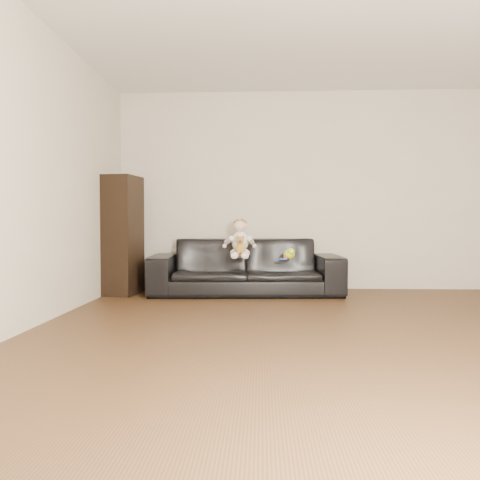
{
  "coord_description": "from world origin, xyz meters",
  "views": [
    {
      "loc": [
        -0.62,
        -3.47,
        0.86
      ],
      "look_at": [
        -0.87,
        2.14,
        0.66
      ],
      "focal_mm": 35.0,
      "sensor_mm": 36.0,
      "label": 1
    }
  ],
  "objects_px": {
    "toy_green": "(289,254)",
    "toy_rattle": "(286,257)",
    "teddy_bear": "(240,245)",
    "baby": "(240,241)",
    "toy_blue_disc": "(283,259)",
    "cabinet": "(123,235)",
    "sofa": "(246,266)"
  },
  "relations": [
    {
      "from": "cabinet",
      "to": "toy_blue_disc",
      "type": "relative_size",
      "value": 14.1
    },
    {
      "from": "cabinet",
      "to": "baby",
      "type": "relative_size",
      "value": 3.0
    },
    {
      "from": "baby",
      "to": "toy_blue_disc",
      "type": "relative_size",
      "value": 4.7
    },
    {
      "from": "toy_green",
      "to": "sofa",
      "type": "bearing_deg",
      "value": 155.79
    },
    {
      "from": "cabinet",
      "to": "teddy_bear",
      "type": "bearing_deg",
      "value": 2.16
    },
    {
      "from": "baby",
      "to": "toy_green",
      "type": "xyz_separation_m",
      "value": [
        0.58,
        -0.11,
        -0.16
      ]
    },
    {
      "from": "toy_blue_disc",
      "to": "toy_green",
      "type": "bearing_deg",
      "value": 35.16
    },
    {
      "from": "baby",
      "to": "toy_blue_disc",
      "type": "distance_m",
      "value": 0.57
    },
    {
      "from": "cabinet",
      "to": "toy_rattle",
      "type": "xyz_separation_m",
      "value": [
        1.97,
        -0.15,
        -0.24
      ]
    },
    {
      "from": "baby",
      "to": "toy_blue_disc",
      "type": "height_order",
      "value": "baby"
    },
    {
      "from": "toy_rattle",
      "to": "teddy_bear",
      "type": "bearing_deg",
      "value": 179.96
    },
    {
      "from": "toy_rattle",
      "to": "toy_blue_disc",
      "type": "relative_size",
      "value": 0.6
    },
    {
      "from": "teddy_bear",
      "to": "toy_blue_disc",
      "type": "height_order",
      "value": "teddy_bear"
    },
    {
      "from": "toy_blue_disc",
      "to": "toy_rattle",
      "type": "bearing_deg",
      "value": 22.68
    },
    {
      "from": "sofa",
      "to": "teddy_bear",
      "type": "distance_m",
      "value": 0.38
    },
    {
      "from": "sofa",
      "to": "baby",
      "type": "xyz_separation_m",
      "value": [
        -0.06,
        -0.12,
        0.32
      ]
    },
    {
      "from": "cabinet",
      "to": "teddy_bear",
      "type": "relative_size",
      "value": 6.7
    },
    {
      "from": "sofa",
      "to": "baby",
      "type": "height_order",
      "value": "baby"
    },
    {
      "from": "baby",
      "to": "toy_blue_disc",
      "type": "bearing_deg",
      "value": -26.23
    },
    {
      "from": "toy_rattle",
      "to": "toy_blue_disc",
      "type": "distance_m",
      "value": 0.04
    },
    {
      "from": "teddy_bear",
      "to": "toy_rattle",
      "type": "bearing_deg",
      "value": -13.38
    },
    {
      "from": "sofa",
      "to": "baby",
      "type": "relative_size",
      "value": 4.82
    },
    {
      "from": "teddy_bear",
      "to": "toy_rattle",
      "type": "xyz_separation_m",
      "value": [
        0.53,
        -0.0,
        -0.13
      ]
    },
    {
      "from": "cabinet",
      "to": "toy_blue_disc",
      "type": "height_order",
      "value": "cabinet"
    },
    {
      "from": "toy_rattle",
      "to": "toy_green",
      "type": "bearing_deg",
      "value": 43.24
    },
    {
      "from": "toy_green",
      "to": "toy_rattle",
      "type": "height_order",
      "value": "toy_green"
    },
    {
      "from": "sofa",
      "to": "baby",
      "type": "bearing_deg",
      "value": -120.66
    },
    {
      "from": "sofa",
      "to": "cabinet",
      "type": "bearing_deg",
      "value": -178.78
    },
    {
      "from": "cabinet",
      "to": "toy_rattle",
      "type": "bearing_deg",
      "value": 3.76
    },
    {
      "from": "baby",
      "to": "toy_rattle",
      "type": "relative_size",
      "value": 7.88
    },
    {
      "from": "cabinet",
      "to": "toy_green",
      "type": "distance_m",
      "value": 2.02
    },
    {
      "from": "teddy_bear",
      "to": "toy_green",
      "type": "xyz_separation_m",
      "value": [
        0.57,
        0.04,
        -0.11
      ]
    }
  ]
}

